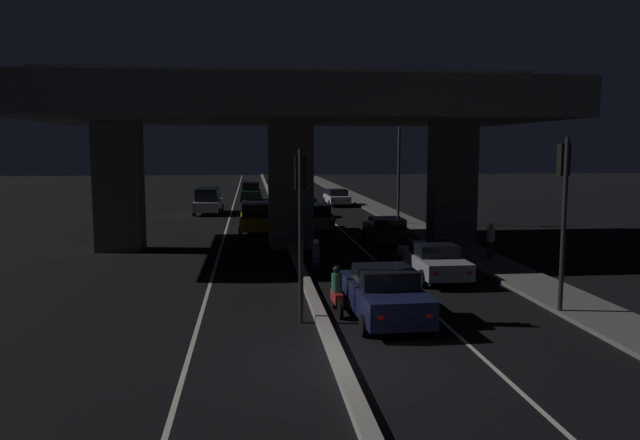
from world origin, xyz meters
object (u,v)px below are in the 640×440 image
Objects in this scene: car_silver_second at (433,260)px; car_dark_green_third_oncoming at (251,191)px; traffic_light_left_of_median at (300,205)px; car_dark_blue_lead at (384,294)px; traffic_light_right_of_median at (563,195)px; car_white_sixth at (337,197)px; car_taxi_yellow_lead_oncoming at (256,217)px; car_dark_green_third at (386,230)px; car_white_second_oncoming at (208,200)px; motorcycle_blue_filtering_mid at (316,259)px; motorcycle_red_filtering_near at (337,293)px; car_grey_fifth at (306,207)px; street_lamp at (395,150)px; pedestrian_on_sidewalk at (491,241)px; car_silver_fourth at (315,217)px.

car_silver_second is 1.08× the size of car_dark_green_third_oncoming.
car_dark_blue_lead is at bearing -1.94° from traffic_light_left_of_median.
car_dark_blue_lead is at bearing -179.17° from traffic_light_right_of_median.
car_taxi_yellow_lead_oncoming is (-7.08, -16.21, 0.17)m from car_white_sixth.
traffic_light_left_of_median is 1.21× the size of car_dark_green_third.
car_white_second_oncoming reaches higher than motorcycle_blue_filtering_mid.
car_dark_blue_lead is 19.68m from car_taxi_yellow_lead_oncoming.
car_silver_second is 2.58× the size of motorcycle_red_filtering_near.
car_taxi_yellow_lead_oncoming is 11.42m from car_white_second_oncoming.
car_dark_green_third is 13.75m from car_grey_fifth.
car_silver_second is 0.97× the size of car_white_second_oncoming.
traffic_light_right_of_median is 0.64× the size of street_lamp.
car_dark_green_third_oncoming is at bearing 102.59° from traffic_light_right_of_median.
car_dark_green_third is 6.32m from pedestrian_on_sidewalk.
traffic_light_left_of_median reaches higher than car_grey_fifth.
motorcycle_blue_filtering_mid is at bearing 15.74° from car_white_second_oncoming.
street_lamp is at bearing -19.53° from motorcycle_red_filtering_near.
car_silver_fourth is 2.40× the size of motorcycle_red_filtering_near.
motorcycle_red_filtering_near is at bearing 173.72° from car_silver_fourth.
street_lamp is 21.80m from car_dark_green_third_oncoming.
motorcycle_blue_filtering_mid is 8.21m from pedestrian_on_sidewalk.
car_taxi_yellow_lead_oncoming is 18.62m from motorcycle_red_filtering_near.
pedestrian_on_sidewalk is at bearing -39.19° from car_dark_blue_lead.
car_taxi_yellow_lead_oncoming is at bearing 95.19° from car_silver_fourth.
car_white_sixth is 0.86× the size of car_white_second_oncoming.
car_white_sixth is at bearing 118.68° from car_white_second_oncoming.
car_silver_fourth reaches higher than motorcycle_red_filtering_near.
car_dark_green_third is at bearing 68.16° from traffic_light_left_of_median.
pedestrian_on_sidewalk is (3.58, 3.22, 0.19)m from car_silver_second.
traffic_light_right_of_median is 20.66m from car_silver_fourth.
car_dark_blue_lead is 0.95× the size of car_white_second_oncoming.
car_dark_green_third_oncoming is 40.49m from motorcycle_red_filtering_near.
car_white_sixth is at bearing -19.99° from car_grey_fifth.
car_dark_blue_lead is at bearing -126.84° from motorcycle_red_filtering_near.
car_silver_fourth is at bearing 165.27° from car_white_sixth.
car_silver_fourth is at bearing 11.67° from car_dark_green_third_oncoming.
pedestrian_on_sidewalk is (1.26, -13.19, -3.95)m from street_lamp.
car_white_second_oncoming is at bearing 71.08° from car_grey_fifth.
car_grey_fifth is 20.63m from motorcycle_blue_filtering_mid.
motorcycle_red_filtering_near is at bearing 13.07° from car_white_second_oncoming.
car_white_sixth is (3.43, 8.19, 0.01)m from car_grey_fifth.
traffic_light_left_of_median reaches higher than car_silver_second.
car_taxi_yellow_lead_oncoming reaches higher than car_white_sixth.
car_silver_second is at bearing 176.97° from car_white_sixth.
traffic_light_left_of_median is 1.03× the size of car_white_second_oncoming.
car_dark_green_third_oncoming reaches higher than car_grey_fifth.
car_dark_green_third_oncoming reaches higher than motorcycle_red_filtering_near.
car_dark_blue_lead is 1.06× the size of car_dark_green_third_oncoming.
car_dark_blue_lead is at bearing -177.48° from car_grey_fifth.
traffic_light_right_of_median is 35.66m from car_white_sixth.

